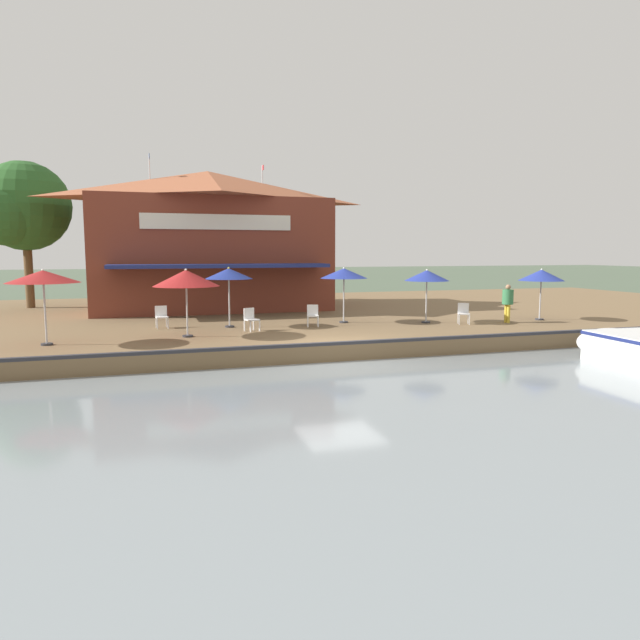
{
  "coord_description": "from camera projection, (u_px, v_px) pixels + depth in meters",
  "views": [
    {
      "loc": [
        16.72,
        -5.89,
        3.52
      ],
      "look_at": [
        -1.0,
        -0.36,
        1.3
      ],
      "focal_mm": 32.0,
      "sensor_mm": 36.0,
      "label": 1
    }
  ],
  "objects": [
    {
      "name": "ground_plane",
      "position": [
        340.0,
        364.0,
        18.01
      ],
      "size": [
        220.0,
        220.0,
        0.0
      ],
      "primitive_type": "plane",
      "color": "#4C5B47"
    },
    {
      "name": "quay_deck",
      "position": [
        267.0,
        317.0,
        28.4
      ],
      "size": [
        22.0,
        56.0,
        0.6
      ],
      "primitive_type": "cube",
      "color": "brown",
      "rests_on": "ground"
    },
    {
      "name": "quay_edge_fender",
      "position": [
        339.0,
        343.0,
        18.03
      ],
      "size": [
        0.2,
        50.4,
        0.1
      ],
      "primitive_type": "cube",
      "color": "#2D2D33",
      "rests_on": "quay_deck"
    },
    {
      "name": "waterfront_restaurant",
      "position": [
        209.0,
        239.0,
        29.63
      ],
      "size": [
        9.18,
        12.01,
        7.77
      ],
      "color": "brown",
      "rests_on": "quay_deck"
    },
    {
      "name": "patio_umbrella_far_corner",
      "position": [
        186.0,
        278.0,
        19.46
      ],
      "size": [
        2.26,
        2.26,
        2.35
      ],
      "color": "#B7B7B7",
      "rests_on": "quay_deck"
    },
    {
      "name": "patio_umbrella_mid_patio_left",
      "position": [
        541.0,
        275.0,
        24.37
      ],
      "size": [
        1.9,
        1.9,
        2.21
      ],
      "color": "#B7B7B7",
      "rests_on": "quay_deck"
    },
    {
      "name": "patio_umbrella_by_entrance",
      "position": [
        344.0,
        273.0,
        23.41
      ],
      "size": [
        1.94,
        1.94,
        2.3
      ],
      "color": "#B7B7B7",
      "rests_on": "quay_deck"
    },
    {
      "name": "patio_umbrella_mid_patio_right",
      "position": [
        43.0,
        277.0,
        17.71
      ],
      "size": [
        2.2,
        2.2,
        2.4
      ],
      "color": "#B7B7B7",
      "rests_on": "quay_deck"
    },
    {
      "name": "patio_umbrella_near_quay_edge",
      "position": [
        229.0,
        274.0,
        21.98
      ],
      "size": [
        1.85,
        1.85,
        2.34
      ],
      "color": "#B7B7B7",
      "rests_on": "quay_deck"
    },
    {
      "name": "patio_umbrella_back_row",
      "position": [
        427.0,
        276.0,
        23.37
      ],
      "size": [
        1.83,
        1.83,
        2.22
      ],
      "color": "#B7B7B7",
      "rests_on": "quay_deck"
    },
    {
      "name": "cafe_chair_under_first_umbrella",
      "position": [
        464.0,
        312.0,
        23.18
      ],
      "size": [
        0.58,
        0.58,
        0.85
      ],
      "color": "white",
      "rests_on": "quay_deck"
    },
    {
      "name": "cafe_chair_back_row_seat",
      "position": [
        313.0,
        314.0,
        22.41
      ],
      "size": [
        0.53,
        0.53,
        0.85
      ],
      "color": "white",
      "rests_on": "quay_deck"
    },
    {
      "name": "cafe_chair_facing_river",
      "position": [
        162.0,
        316.0,
        21.96
      ],
      "size": [
        0.48,
        0.48,
        0.85
      ],
      "color": "white",
      "rests_on": "quay_deck"
    },
    {
      "name": "cafe_chair_mid_patio",
      "position": [
        251.0,
        318.0,
        21.12
      ],
      "size": [
        0.58,
        0.58,
        0.85
      ],
      "color": "white",
      "rests_on": "quay_deck"
    },
    {
      "name": "person_at_quay_edge",
      "position": [
        508.0,
        299.0,
        23.55
      ],
      "size": [
        0.45,
        0.45,
        1.59
      ],
      "color": "gold",
      "rests_on": "quay_deck"
    },
    {
      "name": "tree_behind_restaurant",
      "position": [
        20.0,
        208.0,
        29.1
      ],
      "size": [
        4.8,
        4.57,
        7.56
      ],
      "color": "brown",
      "rests_on": "quay_deck"
    }
  ]
}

